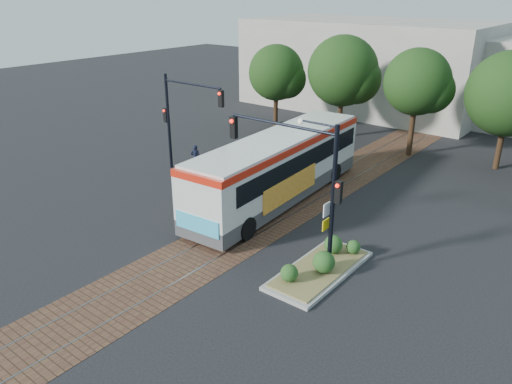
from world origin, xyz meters
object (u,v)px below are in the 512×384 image
Objects in this scene: city_bus at (279,165)px; parked_car at (298,133)px; traffic_island at (321,264)px; signal_pole_main at (307,171)px; officer at (195,157)px; signal_pole_left at (180,111)px.

city_bus reaches higher than parked_car.
traffic_island is 3.95m from signal_pole_main.
city_bus is at bearing -137.96° from parked_car.
signal_pole_main is (4.85, -4.89, 2.16)m from city_bus.
city_bus is 8.18× the size of officer.
signal_pole_left is at bearing 13.78° from officer.
signal_pole_left is at bearing 159.64° from traffic_island.
officer is 9.58m from parked_car.
parked_car is (1.44, 9.46, -0.27)m from officer.
signal_pole_main reaches higher than parked_car.
signal_pole_left is at bearing 176.80° from city_bus.
parked_car is at bearing 124.72° from signal_pole_main.
traffic_island is 0.87× the size of signal_pole_left.
traffic_island is 14.50m from signal_pole_left.
signal_pole_main is 3.63× the size of officer.
signal_pole_main reaches higher than traffic_island.
city_bus is at bearing 139.36° from traffic_island.
signal_pole_main is 13.39m from officer.
traffic_island is 1.35× the size of parked_car.
signal_pole_main reaches higher than officer.
signal_pole_main reaches higher than city_bus.
signal_pole_main is 1.00× the size of signal_pole_left.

